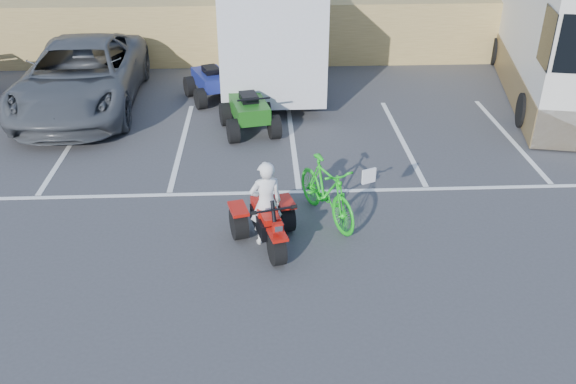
{
  "coord_description": "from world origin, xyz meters",
  "views": [
    {
      "loc": [
        -0.75,
        -8.69,
        6.14
      ],
      "look_at": [
        -0.32,
        0.6,
        1.0
      ],
      "focal_mm": 38.0,
      "sensor_mm": 36.0,
      "label": 1
    }
  ],
  "objects_px": {
    "rider": "(266,203)",
    "grey_pickup": "(81,76)",
    "quad_atv_green": "(250,131)",
    "red_trike_atv": "(269,246)",
    "quad_atv_blue": "(213,100)",
    "cargo_trailer": "(269,25)",
    "green_dirt_bike": "(326,191)",
    "rv_motorhome": "(554,35)"
  },
  "relations": [
    {
      "from": "green_dirt_bike",
      "to": "grey_pickup",
      "type": "relative_size",
      "value": 0.31
    },
    {
      "from": "grey_pickup",
      "to": "cargo_trailer",
      "type": "distance_m",
      "value": 5.61
    },
    {
      "from": "rider",
      "to": "quad_atv_blue",
      "type": "distance_m",
      "value": 7.62
    },
    {
      "from": "cargo_trailer",
      "to": "grey_pickup",
      "type": "bearing_deg",
      "value": -159.25
    },
    {
      "from": "green_dirt_bike",
      "to": "quad_atv_blue",
      "type": "xyz_separation_m",
      "value": [
        -2.59,
        6.69,
        -0.61
      ]
    },
    {
      "from": "rider",
      "to": "green_dirt_bike",
      "type": "height_order",
      "value": "rider"
    },
    {
      "from": "rider",
      "to": "grey_pickup",
      "type": "xyz_separation_m",
      "value": [
        -4.92,
        7.01,
        0.09
      ]
    },
    {
      "from": "green_dirt_bike",
      "to": "grey_pickup",
      "type": "xyz_separation_m",
      "value": [
        -6.07,
        6.26,
        0.29
      ]
    },
    {
      "from": "green_dirt_bike",
      "to": "quad_atv_green",
      "type": "distance_m",
      "value": 4.62
    },
    {
      "from": "rider",
      "to": "green_dirt_bike",
      "type": "bearing_deg",
      "value": -160.91
    },
    {
      "from": "rider",
      "to": "cargo_trailer",
      "type": "height_order",
      "value": "cargo_trailer"
    },
    {
      "from": "green_dirt_bike",
      "to": "rv_motorhome",
      "type": "distance_m",
      "value": 10.54
    },
    {
      "from": "rv_motorhome",
      "to": "quad_atv_green",
      "type": "distance_m",
      "value": 9.57
    },
    {
      "from": "rv_motorhome",
      "to": "quad_atv_blue",
      "type": "relative_size",
      "value": 6.14
    },
    {
      "from": "rider",
      "to": "quad_atv_blue",
      "type": "relative_size",
      "value": 0.97
    },
    {
      "from": "rider",
      "to": "quad_atv_green",
      "type": "bearing_deg",
      "value": -100.18
    },
    {
      "from": "green_dirt_bike",
      "to": "rider",
      "type": "bearing_deg",
      "value": -170.44
    },
    {
      "from": "rider",
      "to": "cargo_trailer",
      "type": "xyz_separation_m",
      "value": [
        0.24,
        9.07,
        0.92
      ]
    },
    {
      "from": "red_trike_atv",
      "to": "quad_atv_blue",
      "type": "xyz_separation_m",
      "value": [
        -1.47,
        7.59,
        0.0
      ]
    },
    {
      "from": "rv_motorhome",
      "to": "quad_atv_blue",
      "type": "distance_m",
      "value": 10.16
    },
    {
      "from": "red_trike_atv",
      "to": "rider",
      "type": "distance_m",
      "value": 0.82
    },
    {
      "from": "rider",
      "to": "cargo_trailer",
      "type": "bearing_deg",
      "value": -105.62
    },
    {
      "from": "rider",
      "to": "cargo_trailer",
      "type": "relative_size",
      "value": 0.23
    },
    {
      "from": "red_trike_atv",
      "to": "grey_pickup",
      "type": "bearing_deg",
      "value": 110.59
    },
    {
      "from": "grey_pickup",
      "to": "cargo_trailer",
      "type": "height_order",
      "value": "cargo_trailer"
    },
    {
      "from": "red_trike_atv",
      "to": "grey_pickup",
      "type": "relative_size",
      "value": 0.24
    },
    {
      "from": "rv_motorhome",
      "to": "quad_atv_green",
      "type": "height_order",
      "value": "rv_motorhome"
    },
    {
      "from": "rider",
      "to": "quad_atv_green",
      "type": "height_order",
      "value": "rider"
    },
    {
      "from": "rider",
      "to": "cargo_trailer",
      "type": "distance_m",
      "value": 9.12
    },
    {
      "from": "grey_pickup",
      "to": "quad_atv_green",
      "type": "bearing_deg",
      "value": -24.98
    },
    {
      "from": "quad_atv_blue",
      "to": "quad_atv_green",
      "type": "bearing_deg",
      "value": -86.08
    },
    {
      "from": "grey_pickup",
      "to": "rider",
      "type": "bearing_deg",
      "value": -57.03
    },
    {
      "from": "rider",
      "to": "green_dirt_bike",
      "type": "distance_m",
      "value": 1.39
    },
    {
      "from": "green_dirt_bike",
      "to": "grey_pickup",
      "type": "distance_m",
      "value": 8.72
    },
    {
      "from": "rider",
      "to": "quad_atv_green",
      "type": "distance_m",
      "value": 5.15
    },
    {
      "from": "red_trike_atv",
      "to": "green_dirt_bike",
      "type": "height_order",
      "value": "green_dirt_bike"
    },
    {
      "from": "rider",
      "to": "grey_pickup",
      "type": "relative_size",
      "value": 0.25
    },
    {
      "from": "red_trike_atv",
      "to": "quad_atv_blue",
      "type": "relative_size",
      "value": 0.94
    },
    {
      "from": "cargo_trailer",
      "to": "quad_atv_blue",
      "type": "xyz_separation_m",
      "value": [
        -1.68,
        -1.62,
        -1.73
      ]
    },
    {
      "from": "quad_atv_blue",
      "to": "green_dirt_bike",
      "type": "bearing_deg",
      "value": -89.69
    },
    {
      "from": "grey_pickup",
      "to": "quad_atv_green",
      "type": "xyz_separation_m",
      "value": [
        4.57,
        -1.93,
        -0.89
      ]
    },
    {
      "from": "red_trike_atv",
      "to": "cargo_trailer",
      "type": "xyz_separation_m",
      "value": [
        0.2,
        9.21,
        1.73
      ]
    }
  ]
}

